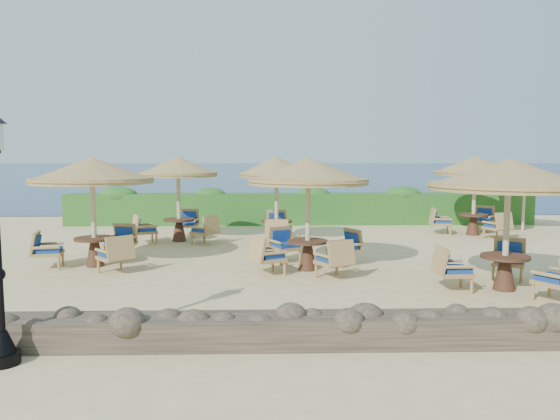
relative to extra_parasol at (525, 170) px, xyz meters
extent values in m
plane|color=#D7C288|center=(-7.80, -5.20, -2.17)|extent=(120.00, 120.00, 0.00)
plane|color=#0B1C49|center=(-7.80, 64.80, -2.17)|extent=(160.00, 160.00, 0.00)
cube|color=#1F5019|center=(-7.80, 2.00, -1.57)|extent=(18.00, 0.90, 1.20)
cube|color=brown|center=(-7.80, -11.40, -1.95)|extent=(15.00, 0.65, 0.44)
cylinder|color=black|center=(-12.60, -12.00, -2.09)|extent=(0.44, 0.44, 0.16)
cone|color=black|center=(-12.60, -12.00, -1.87)|extent=(0.36, 0.36, 0.30)
cylinder|color=beige|center=(0.00, 0.00, -1.07)|extent=(0.10, 0.10, 2.20)
cone|color=olive|center=(0.00, 0.00, 0.01)|extent=(2.30, 2.30, 0.45)
cylinder|color=beige|center=(-13.33, -5.74, -0.97)|extent=(0.12, 0.12, 2.40)
cone|color=olive|center=(-13.33, -5.74, 0.21)|extent=(2.96, 2.96, 0.55)
cylinder|color=olive|center=(-13.33, -5.74, -0.07)|extent=(2.90, 2.90, 0.14)
cylinder|color=#492A1A|center=(-13.33, -5.74, -1.49)|extent=(0.96, 0.96, 0.06)
cone|color=#492A1A|center=(-13.33, -5.74, -1.84)|extent=(0.44, 0.44, 0.64)
cylinder|color=beige|center=(-8.15, -6.30, -0.97)|extent=(0.12, 0.12, 2.40)
cone|color=olive|center=(-8.15, -6.30, 0.21)|extent=(2.86, 2.86, 0.55)
cylinder|color=olive|center=(-8.15, -6.30, -0.07)|extent=(2.80, 2.80, 0.14)
cylinder|color=#492A1A|center=(-8.15, -6.30, -1.49)|extent=(0.96, 0.96, 0.06)
cone|color=#492A1A|center=(-8.15, -6.30, -1.84)|extent=(0.44, 0.44, 0.64)
cylinder|color=beige|center=(-4.32, -8.30, -0.97)|extent=(0.12, 0.12, 2.40)
cone|color=olive|center=(-4.32, -8.30, 0.21)|extent=(3.18, 3.18, 0.55)
cylinder|color=olive|center=(-4.32, -8.30, -0.07)|extent=(3.11, 3.11, 0.14)
cylinder|color=#492A1A|center=(-4.32, -8.30, -1.49)|extent=(0.96, 0.96, 0.06)
cone|color=#492A1A|center=(-4.32, -8.30, -1.84)|extent=(0.44, 0.44, 0.64)
cylinder|color=beige|center=(-11.87, -1.98, -0.97)|extent=(0.12, 0.12, 2.40)
cone|color=olive|center=(-11.87, -1.98, 0.21)|extent=(2.46, 2.46, 0.55)
cylinder|color=olive|center=(-11.87, -1.98, -0.07)|extent=(2.42, 2.42, 0.14)
cylinder|color=#492A1A|center=(-11.87, -1.98, -1.49)|extent=(0.96, 0.96, 0.06)
cone|color=#492A1A|center=(-11.87, -1.98, -1.84)|extent=(0.44, 0.44, 0.64)
cylinder|color=beige|center=(-8.82, -2.43, -0.97)|extent=(0.12, 0.12, 2.40)
cone|color=olive|center=(-8.82, -2.43, 0.21)|extent=(2.34, 2.34, 0.55)
cylinder|color=olive|center=(-8.82, -2.43, -0.07)|extent=(2.29, 2.29, 0.14)
cylinder|color=#492A1A|center=(-8.82, -2.43, -1.49)|extent=(0.96, 0.96, 0.06)
cone|color=#492A1A|center=(-8.82, -2.43, -1.84)|extent=(0.44, 0.44, 0.64)
cylinder|color=beige|center=(-2.14, -0.90, -0.97)|extent=(0.12, 0.12, 2.40)
cone|color=olive|center=(-2.14, -0.90, 0.21)|extent=(2.68, 2.68, 0.55)
cylinder|color=olive|center=(-2.14, -0.90, -0.07)|extent=(2.62, 2.62, 0.14)
cylinder|color=#492A1A|center=(-2.14, -0.90, -1.49)|extent=(0.96, 0.96, 0.06)
cone|color=#492A1A|center=(-2.14, -0.90, -1.84)|extent=(0.44, 0.44, 0.64)
camera|label=1|loc=(-9.14, -19.00, 0.59)|focal=35.00mm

